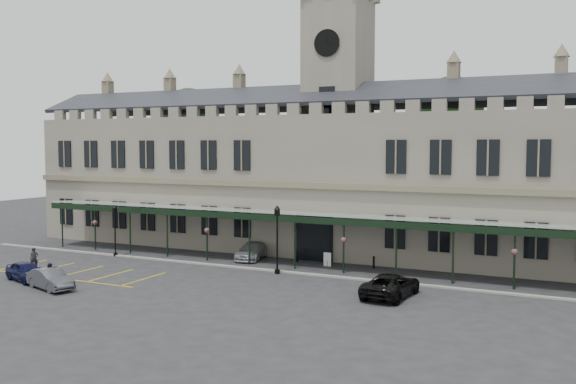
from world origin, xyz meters
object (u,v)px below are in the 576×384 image
at_px(traffic_cone, 393,288).
at_px(car_van, 391,285).
at_px(person_b, 50,274).
at_px(lamp_post_mid, 277,233).
at_px(person_a, 34,259).
at_px(lamp_post_left, 115,226).
at_px(sign_board, 327,260).
at_px(car_left_b, 50,279).
at_px(car_left_a, 26,271).
at_px(car_taxi, 252,251).
at_px(clock_tower, 338,104).
at_px(station_building, 337,179).

bearing_deg(traffic_cone, car_van, -83.48).
bearing_deg(person_b, traffic_cone, -165.86).
bearing_deg(lamp_post_mid, person_a, -159.00).
relative_size(lamp_post_left, sign_board, 4.10).
bearing_deg(car_left_b, person_a, 72.01).
xyz_separation_m(lamp_post_mid, person_b, (-11.95, -10.38, -2.24)).
bearing_deg(person_b, sign_board, -139.96).
bearing_deg(lamp_post_mid, car_left_a, -145.82).
bearing_deg(car_van, car_taxi, -24.77).
xyz_separation_m(clock_tower, lamp_post_left, (-16.15, -10.55, -10.48)).
height_order(lamp_post_left, person_a, lamp_post_left).
distance_m(sign_board, car_van, 10.65).
distance_m(station_building, sign_board, 9.14).
height_order(station_building, car_left_b, station_building).
relative_size(clock_tower, car_left_a, 6.16).
xyz_separation_m(lamp_post_left, person_a, (-1.63, -7.25, -1.79)).
height_order(clock_tower, car_van, clock_tower).
xyz_separation_m(clock_tower, car_left_a, (-15.00, -21.05, -12.42)).
bearing_deg(lamp_post_mid, sign_board, 62.96).
relative_size(traffic_cone, person_b, 0.50).
height_order(car_taxi, car_van, car_van).
bearing_deg(station_building, traffic_cone, -55.62).
xyz_separation_m(car_van, person_b, (-21.62, -7.11, 0.04)).
bearing_deg(car_left_a, person_a, 58.78).
xyz_separation_m(car_taxi, person_a, (-12.79, -11.20, 0.15)).
relative_size(clock_tower, sign_board, 22.94).
height_order(traffic_cone, person_a, person_a).
height_order(clock_tower, sign_board, clock_tower).
bearing_deg(clock_tower, person_b, -119.79).
distance_m(car_van, person_b, 22.76).
relative_size(lamp_post_mid, car_left_b, 1.23).
relative_size(car_left_a, car_left_b, 0.97).
bearing_deg(person_b, lamp_post_mid, -145.07).
height_order(person_a, person_b, person_a).
relative_size(car_left_b, car_van, 0.78).
bearing_deg(person_b, car_taxi, -122.18).
height_order(station_building, car_van, station_building).
xyz_separation_m(sign_board, person_a, (-19.65, -11.02, 0.31)).
xyz_separation_m(lamp_post_mid, person_a, (-17.44, -6.70, -2.18)).
xyz_separation_m(car_left_a, person_b, (2.70, -0.43, 0.10)).
xyz_separation_m(station_building, person_a, (-17.79, -17.71, -5.63)).
bearing_deg(person_b, car_van, -167.84).
xyz_separation_m(lamp_post_left, car_left_b, (4.65, -11.65, -1.95)).
xyz_separation_m(clock_tower, car_taxi, (-5.00, -6.60, -12.42)).
bearing_deg(car_left_b, sign_board, -23.91).
relative_size(car_van, person_a, 3.19).
height_order(lamp_post_mid, traffic_cone, lamp_post_mid).
xyz_separation_m(lamp_post_left, traffic_cone, (25.38, -3.02, -2.25)).
xyz_separation_m(station_building, traffic_cone, (9.22, -13.48, -6.09)).
bearing_deg(lamp_post_left, car_left_a, -83.73).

